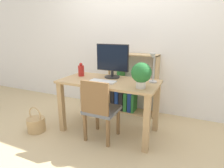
{
  "coord_description": "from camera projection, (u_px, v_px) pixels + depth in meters",
  "views": [
    {
      "loc": [
        1.04,
        -2.19,
        1.37
      ],
      "look_at": [
        0.0,
        0.1,
        0.67
      ],
      "focal_mm": 30.0,
      "sensor_mm": 36.0,
      "label": 1
    }
  ],
  "objects": [
    {
      "name": "wall_back",
      "position": [
        132.0,
        36.0,
        3.17
      ],
      "size": [
        8.0,
        0.05,
        2.6
      ],
      "color": "white",
      "rests_on": "ground_plane"
    },
    {
      "name": "desk",
      "position": [
        109.0,
        91.0,
        2.54
      ],
      "size": [
        1.31,
        0.66,
        0.74
      ],
      "color": "tan",
      "rests_on": "ground_plane"
    },
    {
      "name": "keyboard",
      "position": [
        103.0,
        81.0,
        2.43
      ],
      "size": [
        0.35,
        0.15,
        0.02
      ],
      "color": "silver",
      "rests_on": "desk"
    },
    {
      "name": "vase",
      "position": [
        81.0,
        70.0,
        2.74
      ],
      "size": [
        0.09,
        0.09,
        0.2
      ],
      "color": "#B2231E",
      "rests_on": "desk"
    },
    {
      "name": "potted_plant",
      "position": [
        141.0,
        74.0,
        2.13
      ],
      "size": [
        0.23,
        0.23,
        0.3
      ],
      "color": "silver",
      "rests_on": "desk"
    },
    {
      "name": "bookshelf",
      "position": [
        126.0,
        89.0,
        3.28
      ],
      "size": [
        0.81,
        0.28,
        1.02
      ],
      "color": "tan",
      "rests_on": "ground_plane"
    },
    {
      "name": "desk_lamp",
      "position": [
        153.0,
        65.0,
        2.29
      ],
      "size": [
        0.1,
        0.19,
        0.38
      ],
      "color": "#B7B7BC",
      "rests_on": "desk"
    },
    {
      "name": "basket",
      "position": [
        36.0,
        124.0,
        2.65
      ],
      "size": [
        0.25,
        0.25,
        0.37
      ],
      "color": "tan",
      "rests_on": "ground_plane"
    },
    {
      "name": "chair",
      "position": [
        100.0,
        108.0,
        2.35
      ],
      "size": [
        0.4,
        0.4,
        0.82
      ],
      "rotation": [
        0.0,
        0.0,
        0.12
      ],
      "color": "slate",
      "rests_on": "ground_plane"
    },
    {
      "name": "monitor",
      "position": [
        112.0,
        60.0,
        2.6
      ],
      "size": [
        0.48,
        0.22,
        0.47
      ],
      "color": "#232326",
      "rests_on": "desk"
    },
    {
      "name": "ground_plane",
      "position": [
        109.0,
        130.0,
        2.7
      ],
      "size": [
        10.0,
        10.0,
        0.0
      ],
      "primitive_type": "plane",
      "color": "#CCB284"
    }
  ]
}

